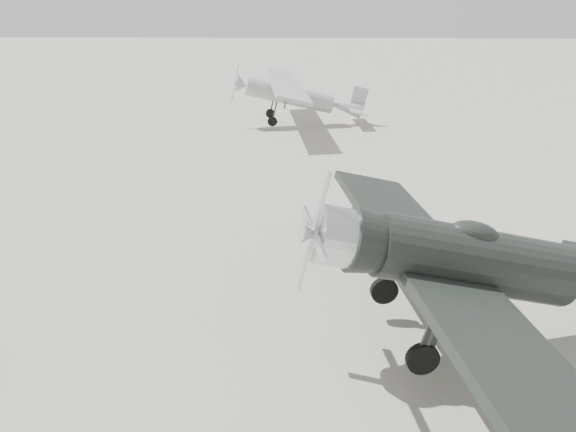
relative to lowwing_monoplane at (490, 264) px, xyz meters
name	(u,v)px	position (x,y,z in m)	size (l,w,h in m)	color
ground	(305,324)	(-4.00, 0.72, -2.10)	(160.00, 160.00, 0.00)	#A49E91
lowwing_monoplane	(490,264)	(0.00, 0.00, 0.00)	(8.86, 12.34, 3.96)	black
highwing_monoplane	(295,92)	(-4.63, 21.88, -0.15)	(7.81, 10.98, 3.10)	#9C9FA1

